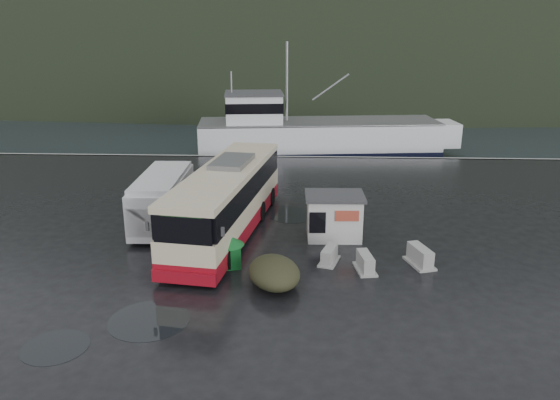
{
  "coord_description": "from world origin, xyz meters",
  "views": [
    {
      "loc": [
        4.05,
        -23.96,
        10.32
      ],
      "look_at": [
        2.86,
        2.93,
        1.7
      ],
      "focal_mm": 35.0,
      "sensor_mm": 36.0,
      "label": 1
    }
  ],
  "objects_px": {
    "white_van": "(165,224)",
    "dome_tent": "(274,285)",
    "jersey_barrier_a": "(419,264)",
    "fishing_trawler": "(319,141)",
    "waste_bin_left": "(198,272)",
    "ticket_kiosk": "(333,237)",
    "jersey_barrier_b": "(329,262)",
    "coach_bus": "(228,232)",
    "waste_bin_right": "(228,266)",
    "jersey_barrier_c": "(365,270)"
  },
  "relations": [
    {
      "from": "coach_bus",
      "to": "jersey_barrier_a",
      "type": "bearing_deg",
      "value": -13.2
    },
    {
      "from": "jersey_barrier_c",
      "to": "fishing_trawler",
      "type": "bearing_deg",
      "value": 92.84
    },
    {
      "from": "ticket_kiosk",
      "to": "jersey_barrier_a",
      "type": "bearing_deg",
      "value": -42.05
    },
    {
      "from": "dome_tent",
      "to": "jersey_barrier_b",
      "type": "xyz_separation_m",
      "value": [
        2.39,
        2.4,
        0.0
      ]
    },
    {
      "from": "white_van",
      "to": "jersey_barrier_b",
      "type": "bearing_deg",
      "value": -29.13
    },
    {
      "from": "ticket_kiosk",
      "to": "fishing_trawler",
      "type": "relative_size",
      "value": 0.11
    },
    {
      "from": "dome_tent",
      "to": "fishing_trawler",
      "type": "bearing_deg",
      "value": 85.14
    },
    {
      "from": "ticket_kiosk",
      "to": "white_van",
      "type": "bearing_deg",
      "value": 168.97
    },
    {
      "from": "waste_bin_right",
      "to": "jersey_barrier_c",
      "type": "relative_size",
      "value": 0.97
    },
    {
      "from": "ticket_kiosk",
      "to": "jersey_barrier_b",
      "type": "xyz_separation_m",
      "value": [
        -0.35,
        -3.11,
        0.0
      ]
    },
    {
      "from": "coach_bus",
      "to": "dome_tent",
      "type": "distance_m",
      "value": 6.57
    },
    {
      "from": "white_van",
      "to": "waste_bin_left",
      "type": "relative_size",
      "value": 4.81
    },
    {
      "from": "waste_bin_left",
      "to": "ticket_kiosk",
      "type": "height_order",
      "value": "ticket_kiosk"
    },
    {
      "from": "jersey_barrier_b",
      "to": "fishing_trawler",
      "type": "height_order",
      "value": "fishing_trawler"
    },
    {
      "from": "waste_bin_left",
      "to": "jersey_barrier_c",
      "type": "height_order",
      "value": "waste_bin_left"
    },
    {
      "from": "waste_bin_right",
      "to": "dome_tent",
      "type": "bearing_deg",
      "value": -39.52
    },
    {
      "from": "waste_bin_left",
      "to": "fishing_trawler",
      "type": "distance_m",
      "value": 29.33
    },
    {
      "from": "ticket_kiosk",
      "to": "waste_bin_left",
      "type": "bearing_deg",
      "value": -146.01
    },
    {
      "from": "coach_bus",
      "to": "waste_bin_right",
      "type": "bearing_deg",
      "value": -74.04
    },
    {
      "from": "coach_bus",
      "to": "waste_bin_right",
      "type": "height_order",
      "value": "coach_bus"
    },
    {
      "from": "white_van",
      "to": "waste_bin_left",
      "type": "distance_m",
      "value": 6.62
    },
    {
      "from": "waste_bin_right",
      "to": "dome_tent",
      "type": "distance_m",
      "value": 2.82
    },
    {
      "from": "ticket_kiosk",
      "to": "jersey_barrier_a",
      "type": "height_order",
      "value": "ticket_kiosk"
    },
    {
      "from": "waste_bin_left",
      "to": "waste_bin_right",
      "type": "relative_size",
      "value": 0.93
    },
    {
      "from": "jersey_barrier_b",
      "to": "jersey_barrier_c",
      "type": "xyz_separation_m",
      "value": [
        1.55,
        -0.79,
        0.0
      ]
    },
    {
      "from": "white_van",
      "to": "jersey_barrier_c",
      "type": "bearing_deg",
      "value": -29.0
    },
    {
      "from": "waste_bin_right",
      "to": "jersey_barrier_a",
      "type": "height_order",
      "value": "waste_bin_right"
    },
    {
      "from": "jersey_barrier_b",
      "to": "fishing_trawler",
      "type": "bearing_deg",
      "value": 89.69
    },
    {
      "from": "jersey_barrier_a",
      "to": "jersey_barrier_c",
      "type": "bearing_deg",
      "value": -163.99
    },
    {
      "from": "coach_bus",
      "to": "ticket_kiosk",
      "type": "distance_m",
      "value": 5.49
    },
    {
      "from": "fishing_trawler",
      "to": "dome_tent",
      "type": "bearing_deg",
      "value": -101.13
    },
    {
      "from": "coach_bus",
      "to": "jersey_barrier_a",
      "type": "distance_m",
      "value": 9.89
    },
    {
      "from": "fishing_trawler",
      "to": "jersey_barrier_b",
      "type": "bearing_deg",
      "value": -96.58
    },
    {
      "from": "coach_bus",
      "to": "ticket_kiosk",
      "type": "xyz_separation_m",
      "value": [
        5.47,
        -0.46,
        0.0
      ]
    },
    {
      "from": "white_van",
      "to": "dome_tent",
      "type": "bearing_deg",
      "value": -49.1
    },
    {
      "from": "jersey_barrier_b",
      "to": "white_van",
      "type": "bearing_deg",
      "value": 152.21
    },
    {
      "from": "jersey_barrier_a",
      "to": "fishing_trawler",
      "type": "height_order",
      "value": "fishing_trawler"
    },
    {
      "from": "waste_bin_right",
      "to": "coach_bus",
      "type": "bearing_deg",
      "value": 97.63
    },
    {
      "from": "coach_bus",
      "to": "dome_tent",
      "type": "height_order",
      "value": "coach_bus"
    },
    {
      "from": "waste_bin_left",
      "to": "white_van",
      "type": "bearing_deg",
      "value": 116.49
    },
    {
      "from": "coach_bus",
      "to": "ticket_kiosk",
      "type": "height_order",
      "value": "coach_bus"
    },
    {
      "from": "dome_tent",
      "to": "coach_bus",
      "type": "bearing_deg",
      "value": 114.61
    },
    {
      "from": "ticket_kiosk",
      "to": "fishing_trawler",
      "type": "distance_m",
      "value": 24.3
    },
    {
      "from": "coach_bus",
      "to": "white_van",
      "type": "distance_m",
      "value": 3.78
    },
    {
      "from": "waste_bin_right",
      "to": "dome_tent",
      "type": "height_order",
      "value": "waste_bin_right"
    },
    {
      "from": "waste_bin_left",
      "to": "jersey_barrier_b",
      "type": "height_order",
      "value": "waste_bin_left"
    },
    {
      "from": "jersey_barrier_a",
      "to": "waste_bin_right",
      "type": "bearing_deg",
      "value": -176.38
    },
    {
      "from": "ticket_kiosk",
      "to": "jersey_barrier_a",
      "type": "relative_size",
      "value": 1.73
    },
    {
      "from": "white_van",
      "to": "jersey_barrier_a",
      "type": "bearing_deg",
      "value": -21.36
    },
    {
      "from": "jersey_barrier_c",
      "to": "fishing_trawler",
      "type": "height_order",
      "value": "fishing_trawler"
    }
  ]
}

